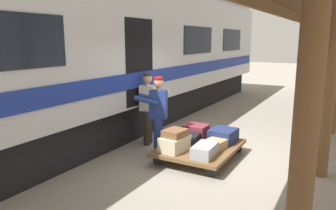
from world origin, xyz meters
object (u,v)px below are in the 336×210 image
object	(u,v)px
train_car	(91,56)
suitcase_brown_leather	(175,133)
suitcase_gray_aluminum	(205,150)
suitcase_cream_canvas	(175,144)
suitcase_navy_fabric	(223,135)
suitcase_tan_vintage	(215,144)
porter_in_overalls	(157,113)
luggage_cart	(200,148)
suitcase_black_hardshell	(186,139)
suitcase_burgundy_valise	(196,131)
porter_by_door	(149,106)

from	to	relation	value
train_car	suitcase_brown_leather	world-z (taller)	train_car
suitcase_gray_aluminum	suitcase_brown_leather	size ratio (longest dim) A/B	1.39
suitcase_cream_canvas	suitcase_brown_leather	world-z (taller)	suitcase_brown_leather
suitcase_navy_fabric	suitcase_tan_vintage	size ratio (longest dim) A/B	1.19
suitcase_tan_vintage	porter_in_overalls	bearing A→B (deg)	9.58
train_car	suitcase_gray_aluminum	world-z (taller)	train_car
luggage_cart	suitcase_black_hardshell	bearing A→B (deg)	-0.00
suitcase_gray_aluminum	suitcase_brown_leather	world-z (taller)	suitcase_brown_leather
suitcase_cream_canvas	train_car	bearing A→B (deg)	-16.03
suitcase_navy_fabric	suitcase_burgundy_valise	bearing A→B (deg)	0.00
luggage_cart	suitcase_navy_fabric	bearing A→B (deg)	-122.44
suitcase_tan_vintage	suitcase_gray_aluminum	world-z (taller)	suitcase_gray_aluminum
porter_by_door	train_car	bearing A→B (deg)	0.08
suitcase_burgundy_valise	suitcase_navy_fabric	xyz separation A→B (m)	(-0.65, 0.00, -0.01)
luggage_cart	suitcase_gray_aluminum	size ratio (longest dim) A/B	2.93
suitcase_burgundy_valise	suitcase_brown_leather	size ratio (longest dim) A/B	1.09
suitcase_tan_vintage	suitcase_burgundy_valise	bearing A→B (deg)	-38.19
suitcase_navy_fabric	porter_in_overalls	world-z (taller)	porter_in_overalls
suitcase_navy_fabric	suitcase_tan_vintage	world-z (taller)	suitcase_navy_fabric
suitcase_navy_fabric	porter_in_overalls	bearing A→B (deg)	30.30
luggage_cart	suitcase_brown_leather	distance (m)	0.72
train_car	porter_in_overalls	world-z (taller)	train_car
suitcase_black_hardshell	suitcase_gray_aluminum	bearing A→B (deg)	141.81
suitcase_burgundy_valise	porter_by_door	xyz separation A→B (m)	(1.15, 0.20, 0.50)
luggage_cart	suitcase_burgundy_valise	size ratio (longest dim) A/B	3.72
train_car	suitcase_black_hardshell	distance (m)	3.34
train_car	suitcase_cream_canvas	distance (m)	3.41
luggage_cart	porter_in_overalls	world-z (taller)	porter_in_overalls
luggage_cart	suitcase_gray_aluminum	world-z (taller)	suitcase_gray_aluminum
luggage_cart	suitcase_brown_leather	world-z (taller)	suitcase_brown_leather
luggage_cart	suitcase_tan_vintage	bearing A→B (deg)	-180.00
suitcase_tan_vintage	suitcase_brown_leather	distance (m)	0.87
suitcase_burgundy_valise	porter_by_door	size ratio (longest dim) A/B	0.30
suitcase_black_hardshell	suitcase_brown_leather	size ratio (longest dim) A/B	1.22
train_car	porter_in_overalls	distance (m)	2.61
suitcase_tan_vintage	porter_by_door	xyz separation A→B (m)	(1.80, -0.31, 0.56)
suitcase_navy_fabric	suitcase_tan_vintage	distance (m)	0.52
suitcase_tan_vintage	suitcase_cream_canvas	size ratio (longest dim) A/B	0.80
suitcase_cream_canvas	suitcase_black_hardshell	bearing A→B (deg)	-90.00
suitcase_navy_fabric	suitcase_black_hardshell	xyz separation A→B (m)	(0.65, 0.51, -0.04)
suitcase_tan_vintage	porter_in_overalls	xyz separation A→B (m)	(1.24, 0.21, 0.56)
suitcase_tan_vintage	train_car	bearing A→B (deg)	-5.05
suitcase_navy_fabric	suitcase_tan_vintage	xyz separation A→B (m)	(0.00, 0.51, -0.05)
suitcase_tan_vintage	porter_in_overalls	world-z (taller)	porter_in_overalls
luggage_cart	suitcase_black_hardshell	xyz separation A→B (m)	(0.33, -0.00, 0.14)
suitcase_tan_vintage	suitcase_black_hardshell	world-z (taller)	suitcase_black_hardshell
luggage_cart	suitcase_tan_vintage	world-z (taller)	suitcase_tan_vintage
suitcase_burgundy_valise	suitcase_brown_leather	world-z (taller)	suitcase_brown_leather
train_car	suitcase_tan_vintage	distance (m)	3.92
suitcase_burgundy_valise	suitcase_black_hardshell	size ratio (longest dim) A/B	0.90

